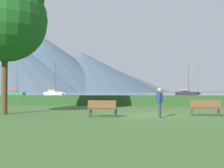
% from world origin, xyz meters
% --- Properties ---
extents(ground_plane, '(1000.00, 1000.00, 0.00)m').
position_xyz_m(ground_plane, '(0.00, 0.00, 0.00)').
color(ground_plane, '#3D602D').
extents(harbor_water, '(320.00, 246.00, 0.00)m').
position_xyz_m(harbor_water, '(0.00, 137.00, 0.00)').
color(harbor_water, '#8C9EA3').
rests_on(harbor_water, ground_plane).
extents(hedge_line, '(80.00, 1.20, 1.04)m').
position_xyz_m(hedge_line, '(0.00, 11.00, 0.52)').
color(hedge_line, '#284C23').
rests_on(hedge_line, ground_plane).
extents(sailboat_slip_2, '(8.98, 4.12, 10.35)m').
position_xyz_m(sailboat_slip_2, '(12.89, 82.94, 0.73)').
color(sailboat_slip_2, black).
rests_on(sailboat_slip_2, harbor_water).
extents(sailboat_slip_4, '(8.21, 2.68, 11.86)m').
position_xyz_m(sailboat_slip_4, '(-35.47, 84.01, 0.69)').
color(sailboat_slip_4, white).
rests_on(sailboat_slip_4, harbor_water).
extents(sailboat_slip_5, '(7.63, 2.29, 11.34)m').
position_xyz_m(sailboat_slip_5, '(-47.71, 78.10, 0.65)').
color(sailboat_slip_5, '#236B38').
rests_on(sailboat_slip_5, harbor_water).
extents(park_bench_near_path, '(1.69, 0.66, 0.95)m').
position_xyz_m(park_bench_near_path, '(-2.74, -1.48, 0.53)').
color(park_bench_near_path, brown).
rests_on(park_bench_near_path, ground_plane).
extents(park_bench_under_tree, '(1.72, 0.65, 0.95)m').
position_xyz_m(park_bench_under_tree, '(3.17, -0.02, 0.53)').
color(park_bench_under_tree, brown).
rests_on(park_bench_under_tree, ground_plane).
extents(person_standing_walker, '(0.36, 0.57, 1.65)m').
position_xyz_m(person_standing_walker, '(0.46, -1.35, 0.97)').
color(person_standing_walker, '#2D3347').
rests_on(person_standing_walker, ground_plane).
extents(park_tree, '(5.37, 5.37, 9.39)m').
position_xyz_m(park_tree, '(-9.09, -0.37, 6.37)').
color(park_tree, '#4C3823').
rests_on(park_tree, ground_plane).
extents(distant_hill_west_ridge, '(257.28, 257.28, 54.21)m').
position_xyz_m(distant_hill_west_ridge, '(-97.71, 412.46, 27.11)').
color(distant_hill_west_ridge, '#4C6070').
rests_on(distant_hill_west_ridge, ground_plane).
extents(distant_hill_central_peak, '(231.36, 231.36, 76.66)m').
position_xyz_m(distant_hill_central_peak, '(-145.62, 336.87, 38.33)').
color(distant_hill_central_peak, '#425666').
rests_on(distant_hill_central_peak, ground_plane).
extents(distant_hill_east_ridge, '(210.04, 210.04, 54.11)m').
position_xyz_m(distant_hill_east_ridge, '(-91.31, 355.79, 27.06)').
color(distant_hill_east_ridge, '#425666').
rests_on(distant_hill_east_ridge, ground_plane).
extents(distant_hill_far_shoulder, '(220.32, 220.32, 66.81)m').
position_xyz_m(distant_hill_far_shoulder, '(-171.65, 289.50, 33.41)').
color(distant_hill_far_shoulder, '#4C6070').
rests_on(distant_hill_far_shoulder, ground_plane).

